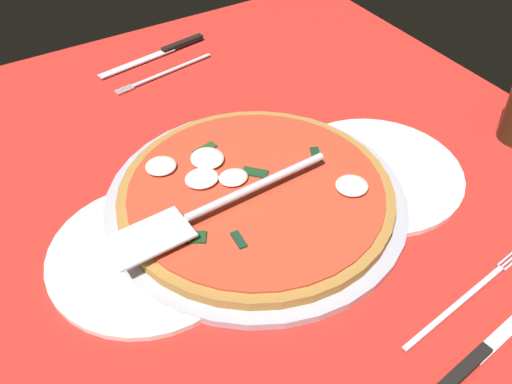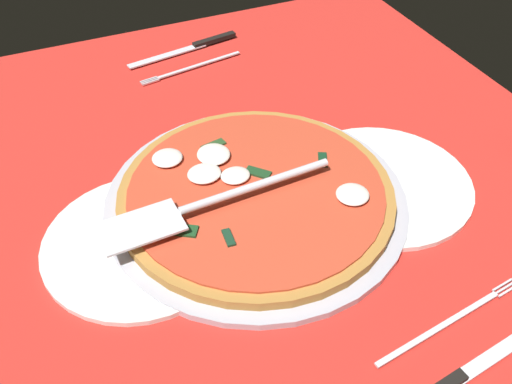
{
  "view_description": "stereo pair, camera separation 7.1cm",
  "coord_description": "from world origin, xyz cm",
  "px_view_note": "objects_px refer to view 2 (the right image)",
  "views": [
    {
      "loc": [
        -24.79,
        -46.43,
        50.63
      ],
      "look_at": [
        2.64,
        -1.5,
        2.35
      ],
      "focal_mm": 40.4,
      "sensor_mm": 36.0,
      "label": 1
    },
    {
      "loc": [
        -18.47,
        -49.72,
        50.63
      ],
      "look_at": [
        2.64,
        -1.5,
        2.35
      ],
      "focal_mm": 40.4,
      "sensor_mm": 36.0,
      "label": 2
    }
  ],
  "objects_px": {
    "dinner_plate_left": "(141,243)",
    "place_setting_near": "(457,350)",
    "pizza": "(255,192)",
    "dinner_plate_right": "(381,184)",
    "place_setting_far": "(192,59)",
    "pizza_server": "(207,203)"
  },
  "relations": [
    {
      "from": "place_setting_far",
      "to": "dinner_plate_right",
      "type": "bearing_deg",
      "value": 96.99
    },
    {
      "from": "dinner_plate_right",
      "to": "place_setting_near",
      "type": "xyz_separation_m",
      "value": [
        -0.07,
        -0.24,
        -0.0
      ]
    },
    {
      "from": "dinner_plate_left",
      "to": "place_setting_near",
      "type": "distance_m",
      "value": 0.36
    },
    {
      "from": "dinner_plate_right",
      "to": "pizza",
      "type": "height_order",
      "value": "pizza"
    },
    {
      "from": "pizza",
      "to": "pizza_server",
      "type": "height_order",
      "value": "pizza_server"
    },
    {
      "from": "pizza",
      "to": "pizza_server",
      "type": "distance_m",
      "value": 0.07
    },
    {
      "from": "dinner_plate_left",
      "to": "pizza",
      "type": "xyz_separation_m",
      "value": [
        0.15,
        0.01,
        0.02
      ]
    },
    {
      "from": "dinner_plate_right",
      "to": "pizza_server",
      "type": "relative_size",
      "value": 0.81
    },
    {
      "from": "place_setting_far",
      "to": "pizza_server",
      "type": "bearing_deg",
      "value": 64.6
    },
    {
      "from": "dinner_plate_right",
      "to": "place_setting_far",
      "type": "height_order",
      "value": "place_setting_far"
    },
    {
      "from": "pizza_server",
      "to": "pizza",
      "type": "bearing_deg",
      "value": -169.78
    },
    {
      "from": "dinner_plate_right",
      "to": "pizza",
      "type": "relative_size",
      "value": 0.68
    },
    {
      "from": "pizza",
      "to": "dinner_plate_left",
      "type": "bearing_deg",
      "value": -175.75
    },
    {
      "from": "pizza",
      "to": "place_setting_near",
      "type": "distance_m",
      "value": 0.29
    },
    {
      "from": "pizza_server",
      "to": "place_setting_far",
      "type": "height_order",
      "value": "pizza_server"
    },
    {
      "from": "dinner_plate_left",
      "to": "place_setting_near",
      "type": "xyz_separation_m",
      "value": [
        0.25,
        -0.26,
        -0.0
      ]
    },
    {
      "from": "dinner_plate_left",
      "to": "place_setting_far",
      "type": "distance_m",
      "value": 0.43
    },
    {
      "from": "dinner_plate_left",
      "to": "pizza_server",
      "type": "bearing_deg",
      "value": -3.24
    },
    {
      "from": "dinner_plate_left",
      "to": "pizza",
      "type": "distance_m",
      "value": 0.15
    },
    {
      "from": "dinner_plate_left",
      "to": "pizza_server",
      "type": "xyz_separation_m",
      "value": [
        0.08,
        -0.0,
        0.04
      ]
    },
    {
      "from": "place_setting_near",
      "to": "place_setting_far",
      "type": "xyz_separation_m",
      "value": [
        -0.05,
        0.65,
        -0.0
      ]
    },
    {
      "from": "pizza_server",
      "to": "place_setting_near",
      "type": "xyz_separation_m",
      "value": [
        0.17,
        -0.26,
        -0.04
      ]
    }
  ]
}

